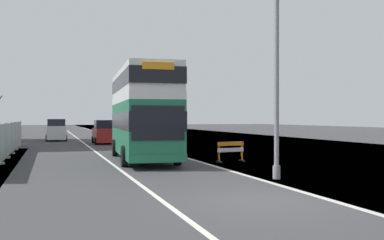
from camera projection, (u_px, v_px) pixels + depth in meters
ground at (277, 201)px, 12.62m from camera, size 140.00×280.00×0.10m
double_decker_bus at (142, 113)px, 24.39m from camera, size 3.28×10.58×4.86m
lamppost_foreground at (277, 75)px, 16.80m from camera, size 0.29×0.70×8.29m
roadworks_barrier at (231, 150)px, 23.22m from camera, size 1.61×0.70×1.05m
construction_site_fence at (9, 140)px, 26.85m from camera, size 0.44×24.00×2.03m
car_oncoming_near at (105, 133)px, 39.77m from camera, size 2.00×4.17×2.10m
car_receding_mid at (56, 131)px, 44.74m from camera, size 2.02×3.96×2.18m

